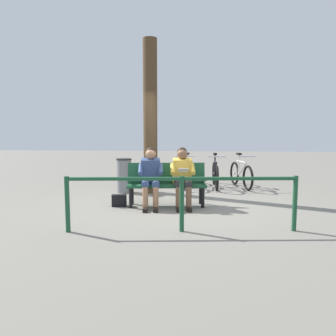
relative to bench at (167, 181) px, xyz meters
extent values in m
plane|color=slate|center=(-0.22, 0.17, -0.51)|extent=(40.00, 40.00, 0.00)
cube|color=#194C2D|center=(-0.01, 0.08, -0.08)|extent=(1.64, 0.63, 0.05)
cube|color=#194C2D|center=(0.01, -0.11, 0.15)|extent=(1.60, 0.33, 0.42)
cube|color=#194C2D|center=(-0.76, -0.01, 0.05)|extent=(0.11, 0.40, 0.05)
cube|color=#194C2D|center=(0.74, 0.17, 0.05)|extent=(0.11, 0.40, 0.05)
cylinder|color=black|center=(-0.75, 0.16, -0.31)|extent=(0.07, 0.07, 0.40)
cylinder|color=black|center=(0.68, 0.34, -0.31)|extent=(0.07, 0.07, 0.40)
cylinder|color=black|center=(-0.70, -0.18, -0.31)|extent=(0.07, 0.07, 0.40)
cylinder|color=black|center=(0.73, 0.00, -0.31)|extent=(0.07, 0.07, 0.40)
cube|color=gold|center=(-0.32, 0.02, 0.20)|extent=(0.42, 0.35, 0.55)
sphere|color=brown|center=(-0.33, 0.04, 0.56)|extent=(0.21, 0.21, 0.21)
sphere|color=black|center=(-0.32, 0.01, 0.59)|extent=(0.20, 0.20, 0.20)
cylinder|color=#262628|center=(-0.45, 0.21, -0.02)|extent=(0.20, 0.42, 0.15)
cylinder|color=brown|center=(-0.47, 0.41, -0.28)|extent=(0.11, 0.11, 0.45)
cube|color=black|center=(-0.48, 0.50, -0.47)|extent=(0.12, 0.23, 0.07)
cylinder|color=gold|center=(-0.54, 0.12, 0.27)|extent=(0.13, 0.31, 0.23)
cylinder|color=#262628|center=(-0.25, 0.23, -0.02)|extent=(0.20, 0.42, 0.15)
cylinder|color=brown|center=(-0.27, 0.43, -0.28)|extent=(0.11, 0.11, 0.45)
cube|color=black|center=(-0.29, 0.53, -0.47)|extent=(0.12, 0.23, 0.07)
cylinder|color=gold|center=(-0.14, 0.16, 0.27)|extent=(0.13, 0.31, 0.23)
cube|color=silver|center=(-0.36, 0.32, 0.26)|extent=(0.21, 0.14, 0.09)
cube|color=#334772|center=(0.31, 0.10, 0.20)|extent=(0.42, 0.35, 0.55)
sphere|color=#A87554|center=(0.31, 0.12, 0.56)|extent=(0.21, 0.21, 0.21)
sphere|color=black|center=(0.31, 0.09, 0.59)|extent=(0.20, 0.20, 0.20)
cylinder|color=#334772|center=(0.19, 0.29, -0.02)|extent=(0.20, 0.42, 0.15)
cylinder|color=#A87554|center=(0.16, 0.48, -0.28)|extent=(0.11, 0.11, 0.45)
cube|color=black|center=(0.15, 0.58, -0.47)|extent=(0.12, 0.23, 0.07)
cylinder|color=#334772|center=(0.10, 0.19, 0.27)|extent=(0.13, 0.31, 0.23)
cylinder|color=#334772|center=(0.39, 0.31, -0.02)|extent=(0.20, 0.42, 0.15)
cylinder|color=#A87554|center=(0.36, 0.51, -0.28)|extent=(0.11, 0.11, 0.45)
cube|color=black|center=(0.35, 0.61, -0.47)|extent=(0.12, 0.23, 0.07)
cylinder|color=#334772|center=(0.50, 0.24, 0.27)|extent=(0.13, 0.31, 0.23)
cube|color=black|center=(0.95, 0.20, -0.39)|extent=(0.32, 0.20, 0.24)
cylinder|color=#4C3823|center=(0.54, -1.38, 1.37)|extent=(0.35, 0.35, 3.75)
cylinder|color=slate|center=(1.20, -1.33, -0.09)|extent=(0.36, 0.36, 0.82)
cylinder|color=black|center=(1.20, -1.33, 0.33)|extent=(0.38, 0.38, 0.03)
torus|color=black|center=(-1.93, -1.86, -0.18)|extent=(0.21, 0.66, 0.66)
cylinder|color=silver|center=(-1.93, -1.86, -0.18)|extent=(0.06, 0.07, 0.06)
torus|color=black|center=(-1.70, -2.85, -0.18)|extent=(0.21, 0.66, 0.66)
cylinder|color=silver|center=(-1.70, -2.85, -0.18)|extent=(0.06, 0.07, 0.06)
cylinder|color=silver|center=(-1.82, -2.35, 0.20)|extent=(0.18, 0.63, 0.04)
cylinder|color=silver|center=(-1.84, -2.28, 0.00)|extent=(0.17, 0.59, 0.43)
cylinder|color=silver|center=(-1.78, -2.53, 0.12)|extent=(0.04, 0.04, 0.55)
cube|color=black|center=(-1.78, -2.53, 0.40)|extent=(0.14, 0.23, 0.05)
cylinder|color=#B2B2B7|center=(-1.91, -1.96, 0.37)|extent=(0.47, 0.14, 0.03)
torus|color=black|center=(-1.13, -1.76, -0.18)|extent=(0.07, 0.66, 0.66)
cylinder|color=silver|center=(-1.13, -1.76, -0.18)|extent=(0.05, 0.06, 0.06)
torus|color=black|center=(-1.11, -2.78, -0.18)|extent=(0.07, 0.66, 0.66)
cylinder|color=silver|center=(-1.11, -2.78, -0.18)|extent=(0.05, 0.06, 0.06)
cylinder|color=black|center=(-1.12, -2.27, 0.20)|extent=(0.05, 0.63, 0.04)
cylinder|color=black|center=(-1.12, -2.19, 0.00)|extent=(0.05, 0.60, 0.43)
cylinder|color=black|center=(-1.11, -2.45, 0.12)|extent=(0.04, 0.04, 0.55)
cube|color=black|center=(-1.11, -2.45, 0.40)|extent=(0.09, 0.22, 0.05)
cylinder|color=#B2B2B7|center=(-1.13, -1.86, 0.37)|extent=(0.48, 0.04, 0.03)
torus|color=black|center=(-0.28, -1.85, -0.18)|extent=(0.12, 0.66, 0.66)
cylinder|color=silver|center=(-0.28, -1.85, -0.18)|extent=(0.06, 0.06, 0.06)
torus|color=black|center=(-0.38, -2.86, -0.18)|extent=(0.12, 0.66, 0.66)
cylinder|color=silver|center=(-0.38, -2.86, -0.18)|extent=(0.06, 0.06, 0.06)
cylinder|color=silver|center=(-0.33, -2.36, 0.20)|extent=(0.10, 0.63, 0.04)
cylinder|color=silver|center=(-0.32, -2.28, 0.00)|extent=(0.09, 0.60, 0.43)
cylinder|color=silver|center=(-0.35, -2.54, 0.12)|extent=(0.04, 0.04, 0.55)
cube|color=black|center=(-0.35, -2.54, 0.40)|extent=(0.11, 0.23, 0.05)
cylinder|color=#B2B2B7|center=(-0.29, -1.95, 0.37)|extent=(0.48, 0.08, 0.03)
cylinder|color=#194C2D|center=(-2.11, 1.59, -0.08)|extent=(0.07, 0.07, 0.85)
cylinder|color=#194C2D|center=(-0.40, 1.77, -0.08)|extent=(0.07, 0.07, 0.85)
cylinder|color=#194C2D|center=(1.31, 1.96, -0.08)|extent=(0.07, 0.07, 0.85)
cylinder|color=#194C2D|center=(-0.40, 1.77, 0.30)|extent=(3.42, 0.43, 0.06)
camera|label=1|loc=(-0.64, 6.54, 0.99)|focal=34.47mm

